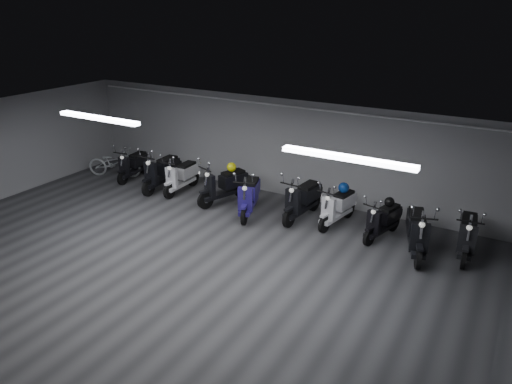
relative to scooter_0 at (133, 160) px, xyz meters
The scene contains 20 objects.
floor 6.23m from the scooter_0, 37.82° to the right, with size 14.00×10.00×0.01m, color #353537.
ceiling 6.57m from the scooter_0, 37.82° to the right, with size 14.00×10.00×0.01m, color gray.
back_wall 5.10m from the scooter_0, 13.82° to the left, with size 14.00×0.01×2.80m, color gray.
fluor_strip_left 3.99m from the scooter_0, 55.90° to the right, with size 2.40×0.18×0.08m, color white.
fluor_strip_right 8.64m from the scooter_0, 19.53° to the right, with size 2.40×0.18×0.08m, color white.
conduit 5.40m from the scooter_0, 12.88° to the left, with size 0.05×0.05×13.60m, color white.
scooter_0 is the anchor object (origin of this frame).
scooter_1 1.36m from the scooter_0, ahead, with size 0.64×1.92×1.43m, color black, non-canonical shape.
scooter_2 2.01m from the scooter_0, ahead, with size 0.58×1.75×1.30m, color silver, non-canonical shape.
scooter_3 3.57m from the scooter_0, ahead, with size 0.63×1.89×1.40m, color black, non-canonical shape.
scooter_4 4.58m from the scooter_0, ahead, with size 0.62×1.85×1.37m, color navy, non-canonical shape.
scooter_5 5.86m from the scooter_0, ahead, with size 0.62×1.87×1.39m, color black, non-canonical shape.
scooter_6 6.78m from the scooter_0, ahead, with size 0.57×1.71×1.28m, color white, non-canonical shape.
scooter_7 7.96m from the scooter_0, ahead, with size 0.54×1.61×1.20m, color black, non-canonical shape.
scooter_8 8.84m from the scooter_0, ahead, with size 0.64×1.91×1.42m, color black, non-canonical shape.
scooter_9 9.80m from the scooter_0, ahead, with size 0.60×1.79×1.33m, color black, non-canonical shape.
bicycle 0.71m from the scooter_0, behind, with size 0.60×1.71×1.11m, color silver.
helmet_0 8.03m from the scooter_0, ahead, with size 0.24×0.24×0.24m, color black.
helmet_1 6.83m from the scooter_0, ahead, with size 0.27×0.27×0.27m, color navy.
helmet_2 3.67m from the scooter_0, ahead, with size 0.26×0.26×0.26m, color #F1EE0E.
Camera 1 is at (5.52, -6.48, 5.21)m, focal length 33.18 mm.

